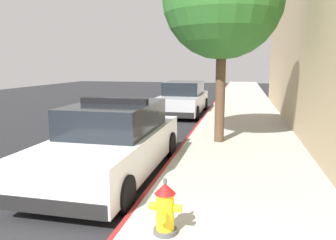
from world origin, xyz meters
TOP-DOWN VIEW (x-y plane):
  - ground_plane at (-4.36, 10.00)m, footprint 33.09×60.00m
  - sidewalk_pavement at (1.64, 10.00)m, footprint 3.28×60.00m
  - curb_painted_edge at (-0.04, 10.00)m, footprint 0.08×60.00m
  - police_cruiser at (-1.11, 3.72)m, footprint 1.94×4.84m
  - parked_car_silver_ahead at (-1.19, 12.69)m, footprint 1.94×4.84m
  - fire_hydrant at (0.62, 1.21)m, footprint 0.44×0.40m

SIDE VIEW (x-z plane):
  - ground_plane at x=-4.36m, z-range -0.20..0.00m
  - sidewalk_pavement at x=1.64m, z-range 0.00..0.16m
  - curb_painted_edge at x=-0.04m, z-range 0.00..0.16m
  - fire_hydrant at x=0.62m, z-range 0.13..0.89m
  - parked_car_silver_ahead at x=-1.19m, z-range -0.04..1.52m
  - police_cruiser at x=-1.11m, z-range -0.10..1.58m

